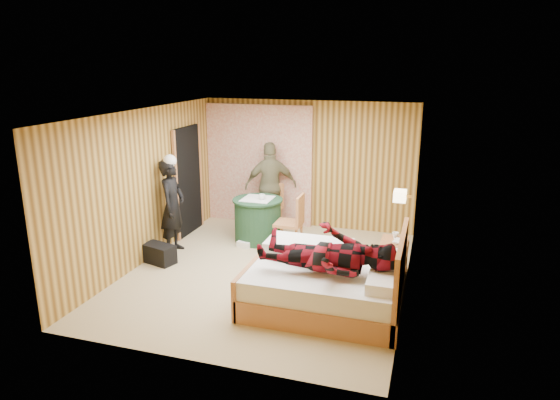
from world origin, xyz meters
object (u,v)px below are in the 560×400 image
(nightstand, at_px, (393,257))
(chair_near, at_px, (294,219))
(round_table, at_px, (258,219))
(woman_standing, at_px, (173,206))
(duffel_bag, at_px, (159,254))
(chair_far, at_px, (271,203))
(man_at_table, at_px, (271,186))
(man_on_bed, at_px, (328,243))
(wall_lamp, at_px, (400,196))
(bed, at_px, (328,284))

(nightstand, xyz_separation_m, chair_near, (-1.76, 0.53, 0.29))
(round_table, distance_m, woman_standing, 1.59)
(nightstand, distance_m, duffel_bag, 3.79)
(chair_near, height_order, woman_standing, woman_standing)
(chair_far, distance_m, duffel_bag, 2.55)
(chair_far, distance_m, man_at_table, 0.33)
(round_table, bearing_deg, chair_near, -20.27)
(round_table, height_order, man_at_table, man_at_table)
(duffel_bag, relative_size, man_on_bed, 0.31)
(nightstand, relative_size, round_table, 0.63)
(round_table, bearing_deg, chair_far, 88.10)
(round_table, xyz_separation_m, chair_far, (0.02, 0.72, 0.13))
(chair_near, xyz_separation_m, man_at_table, (-0.76, 1.05, 0.28))
(wall_lamp, relative_size, chair_near, 0.26)
(duffel_bag, distance_m, woman_standing, 0.85)
(chair_near, height_order, duffel_bag, chair_near)
(woman_standing, bearing_deg, duffel_bag, 174.04)
(duffel_bag, bearing_deg, man_on_bed, -0.02)
(wall_lamp, distance_m, chair_far, 3.11)
(bed, height_order, nightstand, bed)
(duffel_bag, xyz_separation_m, woman_standing, (0.00, 0.53, 0.66))
(chair_far, bearing_deg, round_table, -75.03)
(wall_lamp, height_order, bed, wall_lamp)
(duffel_bag, bearing_deg, nightstand, 26.28)
(wall_lamp, bearing_deg, bed, -123.24)
(chair_near, xyz_separation_m, woman_standing, (-1.97, -0.66, 0.24))
(wall_lamp, distance_m, nightstand, 1.02)
(wall_lamp, distance_m, woman_standing, 3.80)
(woman_standing, bearing_deg, round_table, -57.85)
(bed, xyz_separation_m, chair_near, (-1.00, 1.84, 0.26))
(wall_lamp, relative_size, woman_standing, 0.16)
(round_table, bearing_deg, nightstand, -17.90)
(round_table, bearing_deg, bed, -50.23)
(bed, xyz_separation_m, woman_standing, (-2.97, 1.18, 0.50))
(wall_lamp, xyz_separation_m, duffel_bag, (-3.77, -0.58, -1.14))
(bed, relative_size, woman_standing, 1.25)
(chair_far, height_order, duffel_bag, chair_far)
(chair_far, relative_size, woman_standing, 0.57)
(bed, bearing_deg, wall_lamp, 56.76)
(chair_near, relative_size, duffel_bag, 1.82)
(wall_lamp, relative_size, man_at_table, 0.15)
(woman_standing, bearing_deg, man_at_table, -41.14)
(chair_far, bearing_deg, duffel_bag, -102.36)
(bed, distance_m, chair_far, 3.34)
(man_at_table, bearing_deg, bed, 96.91)
(chair_far, distance_m, chair_near, 1.24)
(duffel_bag, bearing_deg, chair_far, 76.92)
(bed, xyz_separation_m, nightstand, (0.76, 1.31, -0.03))
(nightstand, bearing_deg, round_table, 162.10)
(nightstand, relative_size, duffel_bag, 1.04)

